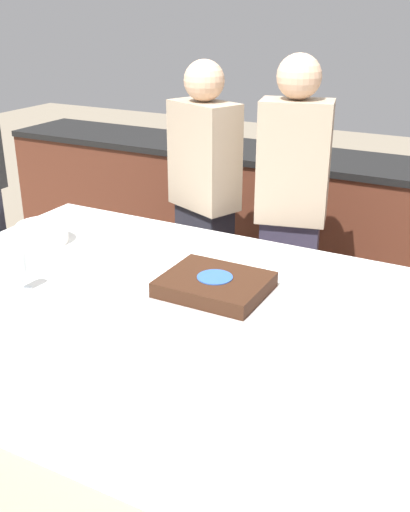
{
  "coord_description": "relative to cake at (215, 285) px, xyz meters",
  "views": [
    {
      "loc": [
        1.11,
        -1.91,
        1.79
      ],
      "look_at": [
        0.09,
        0.0,
        0.87
      ],
      "focal_mm": 42.0,
      "sensor_mm": 36.0,
      "label": 1
    }
  ],
  "objects": [
    {
      "name": "dining_table",
      "position": [
        -0.18,
        0.09,
        -0.42
      ],
      "size": [
        2.06,
        1.0,
        0.77
      ],
      "color": "silver",
      "rests_on": "ground_plane"
    },
    {
      "name": "ground_plane",
      "position": [
        -0.18,
        0.09,
        -0.8
      ],
      "size": [
        14.0,
        14.0,
        0.0
      ],
      "primitive_type": "plane",
      "color": "gray"
    },
    {
      "name": "person_standing_back",
      "position": [
        -0.48,
        0.81,
        -0.0
      ],
      "size": [
        0.41,
        0.32,
        1.54
      ],
      "rotation": [
        0.0,
        0.0,
        2.75
      ],
      "color": "#282833",
      "rests_on": "ground_plane"
    },
    {
      "name": "person_cutting_cake",
      "position": [
        0.0,
        0.81,
        0.03
      ],
      "size": [
        0.37,
        0.27,
        1.59
      ],
      "rotation": [
        0.0,
        0.0,
        -2.9
      ],
      "color": "#383347",
      "rests_on": "ground_plane"
    },
    {
      "name": "side_plate_near_cake",
      "position": [
        -0.01,
        0.33,
        -0.03
      ],
      "size": [
        0.21,
        0.21,
        0.0
      ],
      "color": "white",
      "rests_on": "dining_table"
    },
    {
      "name": "cake",
      "position": [
        0.0,
        0.0,
        0.0
      ],
      "size": [
        0.43,
        0.36,
        0.07
      ],
      "color": "#B7B2AD",
      "rests_on": "dining_table"
    },
    {
      "name": "plate_stack",
      "position": [
        -0.93,
        0.09,
        0.01
      ],
      "size": [
        0.23,
        0.23,
        0.09
      ],
      "color": "white",
      "rests_on": "dining_table"
    },
    {
      "name": "wine_glass",
      "position": [
        -0.66,
        -0.32,
        0.07
      ],
      "size": [
        0.06,
        0.06,
        0.16
      ],
      "color": "white",
      "rests_on": "dining_table"
    },
    {
      "name": "side_plate_right_edge",
      "position": [
        0.49,
        0.09,
        -0.03
      ],
      "size": [
        0.21,
        0.21,
        0.0
      ],
      "color": "white",
      "rests_on": "dining_table"
    },
    {
      "name": "back_counter",
      "position": [
        -0.18,
        1.67,
        -0.34
      ],
      "size": [
        4.4,
        0.58,
        0.92
      ],
      "color": "#5B2D1E",
      "rests_on": "ground_plane"
    }
  ]
}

